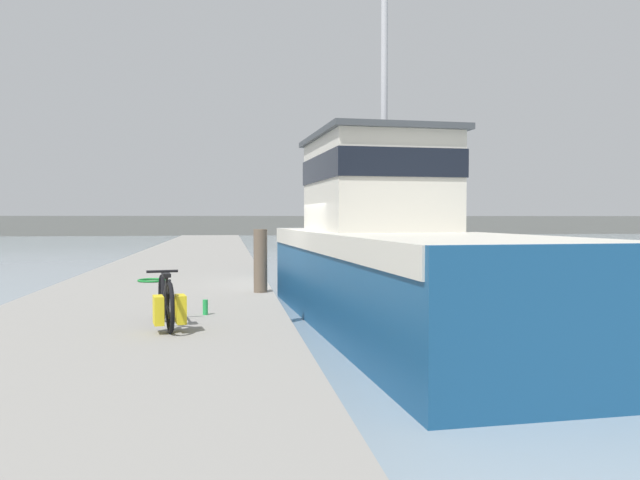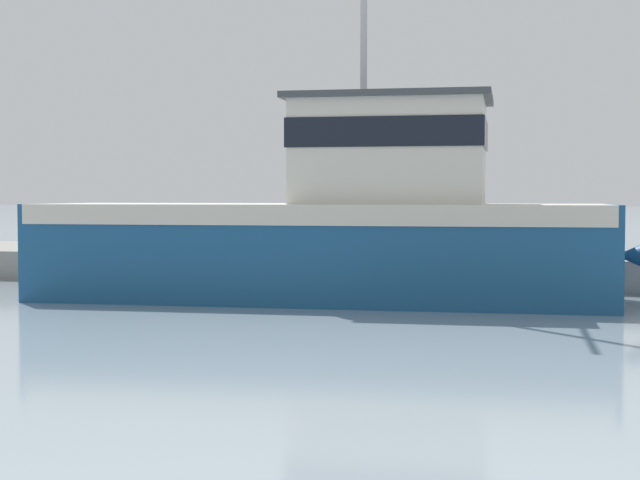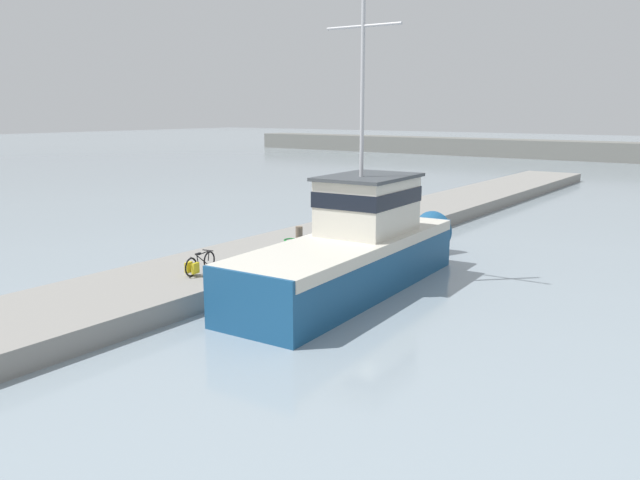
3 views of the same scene
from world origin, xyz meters
name	(u,v)px [view 1 (image 1 of 3)]	position (x,y,z in m)	size (l,w,h in m)	color
ground_plane	(319,316)	(0.00, 0.00, 0.00)	(320.00, 320.00, 0.00)	#84939E
dock_pier	(160,303)	(-3.48, 0.00, 0.35)	(4.72, 80.00, 0.71)	gray
far_shoreline	(467,225)	(30.00, 66.55, 1.21)	(180.00, 5.00, 2.41)	slate
fishing_boat_main	(386,251)	(1.22, -1.22, 1.50)	(3.87, 13.43, 10.77)	navy
bicycle_touring	(167,303)	(-2.83, -5.23, 1.04)	(0.63, 1.72, 0.74)	black
mooring_post	(260,261)	(-1.38, -1.33, 1.34)	(0.27, 0.27, 1.26)	brown
hose_coil	(152,280)	(-3.77, 1.17, 0.73)	(0.67, 0.67, 0.05)	#197A2D
water_bottle_by_bike	(205,307)	(-2.36, -4.11, 0.82)	(0.08, 0.08, 0.23)	green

